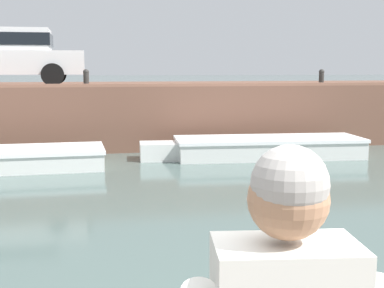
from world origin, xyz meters
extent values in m
plane|color=#4C605B|center=(0.00, 5.92, 0.00)|extent=(400.00, 400.00, 0.00)
cube|color=brown|center=(0.00, 14.84, 0.85)|extent=(60.00, 6.00, 1.69)
cube|color=brown|center=(0.00, 11.96, 1.73)|extent=(60.00, 0.24, 0.08)
cube|color=brown|center=(-2.65, 10.12, 0.30)|extent=(0.27, 1.40, 0.06)
cube|color=white|center=(3.34, 10.50, 0.20)|extent=(4.57, 1.80, 0.41)
cube|color=white|center=(0.67, 10.71, 0.20)|extent=(0.95, 0.87, 0.41)
cube|color=white|center=(3.34, 10.50, 0.45)|extent=(4.63, 1.87, 0.08)
cube|color=brown|center=(3.67, 10.47, 0.35)|extent=(0.34, 1.33, 0.06)
cube|color=white|center=(-3.19, 13.85, 2.31)|extent=(4.40, 1.76, 0.64)
cube|color=white|center=(-3.01, 13.85, 2.93)|extent=(2.21, 1.53, 0.60)
cube|color=black|center=(-3.01, 13.85, 2.93)|extent=(2.29, 1.56, 0.33)
cylinder|color=black|center=(-1.84, 12.96, 1.99)|extent=(0.60, 0.19, 0.60)
cylinder|color=black|center=(-1.82, 14.71, 1.99)|extent=(0.60, 0.19, 0.60)
cylinder|color=#2D2B28|center=(-0.97, 12.09, 1.87)|extent=(0.14, 0.14, 0.35)
sphere|color=#2D2B28|center=(-0.97, 12.09, 2.06)|extent=(0.15, 0.15, 0.15)
cylinder|color=#2D2B28|center=(5.42, 12.09, 1.87)|extent=(0.14, 0.14, 0.35)
sphere|color=#2D2B28|center=(5.42, 12.09, 2.06)|extent=(0.15, 0.15, 0.15)
sphere|color=#A37556|center=(-0.63, -0.57, 1.82)|extent=(0.20, 0.20, 0.20)
sphere|color=gray|center=(-0.63, -0.58, 1.86)|extent=(0.19, 0.19, 0.19)
camera|label=1|loc=(-1.11, -1.75, 2.13)|focal=50.00mm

